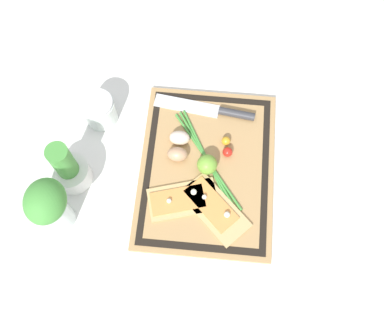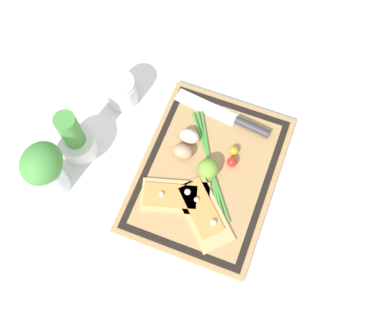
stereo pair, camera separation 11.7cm
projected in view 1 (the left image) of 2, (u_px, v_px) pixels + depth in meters
The scene contains 14 objects.
ground_plane at pixel (208, 171), 1.20m from camera, with size 6.00×6.00×0.00m, color white.
cutting_board at pixel (209, 170), 1.19m from camera, with size 0.47×0.35×0.02m.
pizza_slice_near at pixel (216, 208), 1.14m from camera, with size 0.20×0.20×0.02m.
pizza_slice_far at pixel (184, 200), 1.15m from camera, with size 0.13×0.19×0.02m.
knife at pixel (223, 111), 1.24m from camera, with size 0.07×0.28×0.02m.
egg_brown at pixel (179, 154), 1.18m from camera, with size 0.04×0.05×0.04m, color tan.
egg_pink at pixel (181, 138), 1.20m from camera, with size 0.04×0.05×0.04m, color beige.
lime at pixel (209, 164), 1.16m from camera, with size 0.05×0.05×0.05m, color #70A838.
cherry_tomato_red at pixel (229, 152), 1.19m from camera, with size 0.03×0.03×0.03m, color red.
cherry_tomato_yellow at pixel (228, 141), 1.20m from camera, with size 0.02×0.02×0.02m, color gold.
scallion_bunch at pixel (210, 161), 1.19m from camera, with size 0.29×0.20×0.01m.
herb_pot at pixel (71, 170), 1.14m from camera, with size 0.10×0.10×0.18m.
sauce_jar at pixel (102, 111), 1.23m from camera, with size 0.09×0.09×0.09m.
herb_glass at pixel (51, 206), 1.05m from camera, with size 0.11×0.10×0.20m.
Camera 1 is at (-0.43, 0.00, 1.12)m, focal length 42.00 mm.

